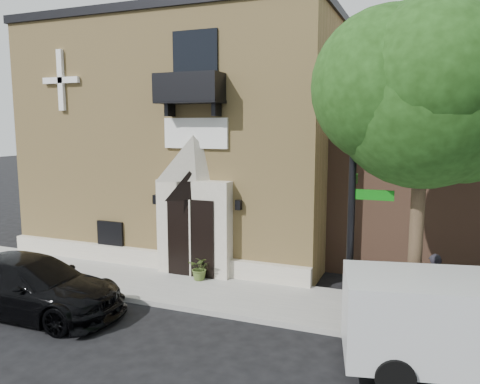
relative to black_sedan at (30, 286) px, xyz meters
The scene contains 10 objects.
ground 4.22m from the black_sedan, 23.23° to the left, with size 120.00×120.00×0.00m, color black.
sidewalk 5.79m from the black_sedan, 33.09° to the left, with size 42.00×3.00×0.15m, color gray.
church 10.36m from the black_sedan, 85.08° to the left, with size 12.20×11.01×9.30m.
street_tree_left 11.24m from the black_sedan, 11.39° to the left, with size 4.97×4.38×7.77m.
black_sedan is the anchor object (origin of this frame).
street_sign 8.97m from the black_sedan, 12.52° to the left, with size 1.05×1.05×6.57m.
fire_hydrant 9.22m from the black_sedan, 12.50° to the left, with size 0.48×0.38×0.84m.
dumpster 11.09m from the black_sedan, 13.13° to the left, with size 2.24×1.63×1.32m.
planter 5.07m from the black_sedan, 49.71° to the left, with size 0.72×0.63×0.80m, color #4B6029.
pedestrian_near 10.80m from the black_sedan, 17.82° to the left, with size 0.64×0.42×1.75m, color black.
Camera 1 is at (6.11, -10.98, 5.15)m, focal length 35.00 mm.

